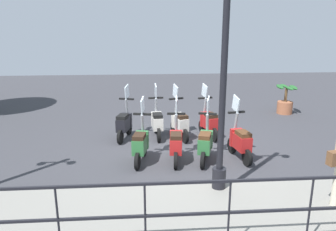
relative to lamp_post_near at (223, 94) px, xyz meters
The scene contains 13 objects.
ground_plane 3.13m from the lamp_post_near, ahead, with size 28.00×28.00×0.00m, color #38383D.
promenade_walkway 2.08m from the lamp_post_near, 159.01° to the left, with size 2.20×20.00×0.15m.
fence_railing 2.13m from the lamp_post_near, behind, with size 0.04×16.03×1.07m.
lamp_post_near is the anchor object (origin of this frame).
potted_palm 7.14m from the lamp_post_near, 33.38° to the right, with size 1.06×0.66×1.05m.
scooter_near_0 2.43m from the lamp_post_near, 28.18° to the right, with size 1.23×0.47×1.54m.
scooter_near_1 2.20m from the lamp_post_near, ahead, with size 1.20×0.55×1.54m.
scooter_near_2 2.33m from the lamp_post_near, 22.17° to the left, with size 1.23×0.44×1.54m.
scooter_near_3 2.71m from the lamp_post_near, 42.16° to the left, with size 1.22×0.48×1.54m.
scooter_far_0 3.71m from the lamp_post_near, ahead, with size 1.21×0.51×1.54m.
scooter_far_1 3.68m from the lamp_post_near, ahead, with size 1.20×0.53×1.54m.
scooter_far_2 3.92m from the lamp_post_near, 16.76° to the left, with size 1.23×0.44×1.54m.
scooter_far_3 4.21m from the lamp_post_near, 30.33° to the left, with size 1.21×0.52×1.54m.
Camera 1 is at (-8.07, 1.13, 3.19)m, focal length 35.00 mm.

